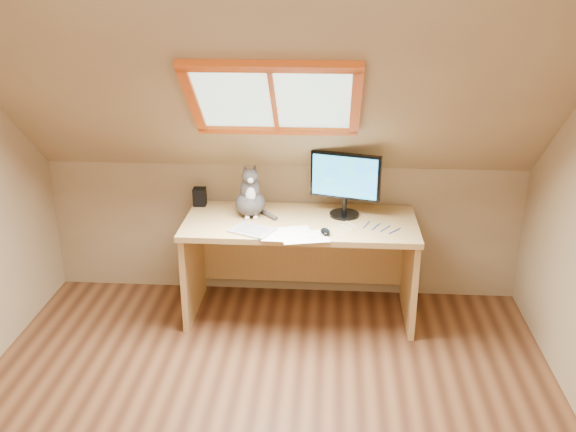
{
  "coord_description": "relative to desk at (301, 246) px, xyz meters",
  "views": [
    {
      "loc": [
        0.35,
        -2.69,
        2.35
      ],
      "look_at": [
        0.09,
        1.0,
        0.9
      ],
      "focal_mm": 40.0,
      "sensor_mm": 36.0,
      "label": 1
    }
  ],
  "objects": [
    {
      "name": "room_shell",
      "position": [
        -0.15,
        -1.54,
        0.93
      ],
      "size": [
        3.52,
        3.52,
        2.41
      ],
      "color": "tan",
      "rests_on": "ground"
    },
    {
      "name": "desk",
      "position": [
        0.0,
        0.0,
        0.0
      ],
      "size": [
        1.59,
        0.7,
        0.73
      ],
      "color": "tan",
      "rests_on": "ground"
    },
    {
      "name": "monitor",
      "position": [
        0.3,
        0.04,
        0.48
      ],
      "size": [
        0.48,
        0.21,
        0.45
      ],
      "color": "black",
      "rests_on": "desk"
    },
    {
      "name": "cat",
      "position": [
        -0.35,
        0.01,
        0.36
      ],
      "size": [
        0.25,
        0.28,
        0.38
      ],
      "color": "#4B4442",
      "rests_on": "desk"
    },
    {
      "name": "desk_speaker",
      "position": [
        -0.75,
        0.18,
        0.29
      ],
      "size": [
        0.09,
        0.09,
        0.13
      ],
      "primitive_type": "cube",
      "rotation": [
        0.0,
        0.0,
        0.04
      ],
      "color": "black",
      "rests_on": "desk"
    },
    {
      "name": "graphics_tablet",
      "position": [
        -0.31,
        -0.28,
        0.23
      ],
      "size": [
        0.33,
        0.3,
        0.01
      ],
      "primitive_type": "cube",
      "rotation": [
        0.0,
        0.0,
        -0.45
      ],
      "color": "#B2B2B7",
      "rests_on": "desk"
    },
    {
      "name": "mouse",
      "position": [
        0.17,
        -0.29,
        0.24
      ],
      "size": [
        0.09,
        0.12,
        0.03
      ],
      "primitive_type": "ellipsoid",
      "rotation": [
        0.0,
        0.0,
        0.26
      ],
      "color": "black",
      "rests_on": "desk"
    },
    {
      "name": "papers",
      "position": [
        -0.02,
        -0.33,
        0.23
      ],
      "size": [
        0.35,
        0.3,
        0.01
      ],
      "color": "white",
      "rests_on": "desk"
    },
    {
      "name": "cables",
      "position": [
        0.44,
        -0.19,
        0.23
      ],
      "size": [
        0.51,
        0.26,
        0.01
      ],
      "color": "silver",
      "rests_on": "desk"
    }
  ]
}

